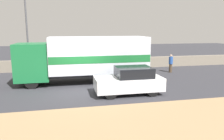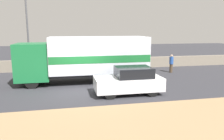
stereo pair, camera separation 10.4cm
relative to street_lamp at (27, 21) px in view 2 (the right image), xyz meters
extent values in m
plane|color=#2D2D33|center=(3.93, -6.02, -4.43)|extent=(80.00, 80.00, 0.00)
cube|color=#937551|center=(3.93, -12.30, -4.41)|extent=(60.00, 6.29, 0.04)
cube|color=gray|center=(3.93, 1.10, -3.92)|extent=(60.00, 0.35, 1.02)
cylinder|color=#4C4C51|center=(0.00, 0.00, -0.69)|extent=(0.14, 0.14, 7.48)
cube|color=#196B38|center=(0.85, -3.95, -2.83)|extent=(2.14, 2.33, 2.42)
cube|color=black|center=(-0.20, -3.95, -2.34)|extent=(0.06, 1.98, 1.07)
cube|color=#2D2D33|center=(5.32, -3.95, -3.79)|extent=(6.79, 1.43, 0.25)
cube|color=silver|center=(5.32, -3.95, -2.44)|extent=(6.79, 2.59, 2.45)
cube|color=#19662D|center=(5.32, -3.95, -2.65)|extent=(6.75, 2.61, 0.49)
cylinder|color=black|center=(0.85, -4.94, -4.00)|extent=(0.85, 0.28, 0.85)
cylinder|color=black|center=(0.85, -2.95, -4.00)|extent=(0.85, 0.28, 0.85)
cylinder|color=black|center=(7.18, -4.94, -4.00)|extent=(0.85, 0.28, 0.85)
cylinder|color=black|center=(7.18, -2.95, -4.00)|extent=(0.85, 0.28, 0.85)
cylinder|color=black|center=(5.82, -4.94, -4.00)|extent=(0.85, 0.28, 0.85)
cylinder|color=black|center=(5.82, -2.95, -4.00)|extent=(0.85, 0.28, 0.85)
cube|color=silver|center=(6.54, -7.32, -3.80)|extent=(3.89, 1.78, 0.75)
cube|color=black|center=(6.86, -7.32, -3.14)|extent=(2.02, 1.64, 0.58)
cylinder|color=black|center=(5.34, -8.10, -4.09)|extent=(0.68, 0.20, 0.68)
cylinder|color=black|center=(5.34, -6.55, -4.09)|extent=(0.68, 0.20, 0.68)
cylinder|color=black|center=(7.75, -8.10, -4.09)|extent=(0.68, 0.20, 0.68)
cylinder|color=black|center=(7.75, -6.55, -4.09)|extent=(0.68, 0.20, 0.68)
cylinder|color=#473828|center=(11.97, -1.85, -4.05)|extent=(0.27, 0.27, 0.75)
cylinder|color=#264C99|center=(11.97, -1.85, -3.36)|extent=(0.34, 0.34, 0.62)
sphere|color=tan|center=(11.97, -1.85, -2.95)|extent=(0.20, 0.20, 0.20)
camera|label=1|loc=(3.06, -19.19, -0.70)|focal=35.00mm
camera|label=2|loc=(3.16, -19.21, -0.70)|focal=35.00mm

